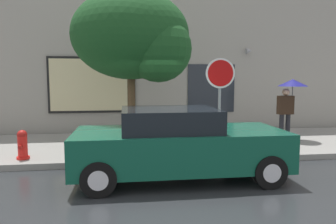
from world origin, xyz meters
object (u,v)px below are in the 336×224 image
Objects in this scene: parked_car at (178,144)px; stop_sign at (220,87)px; fire_hydrant at (23,145)px; pedestrian_with_umbrella at (290,93)px; street_tree at (136,38)px.

parked_car is 1.75× the size of stop_sign.
pedestrian_with_umbrella is at bearing 10.24° from fire_hydrant.
stop_sign is at bearing -20.99° from street_tree.
street_tree is 1.75× the size of stop_sign.
street_tree reaches higher than pedestrian_with_umbrella.
parked_car is 3.37m from street_tree.
stop_sign is at bearing -0.37° from fire_hydrant.
street_tree is 2.56m from stop_sign.
fire_hydrant is at bearing 179.63° from stop_sign.
stop_sign is (4.83, -0.03, 1.38)m from fire_hydrant.
street_tree is (2.75, 0.77, 2.64)m from fire_hydrant.
street_tree is at bearing 159.01° from stop_sign.
parked_car is 2.24× the size of pedestrian_with_umbrella.
fire_hydrant is at bearing -169.76° from pedestrian_with_umbrella.
parked_car is at bearing -132.61° from stop_sign.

